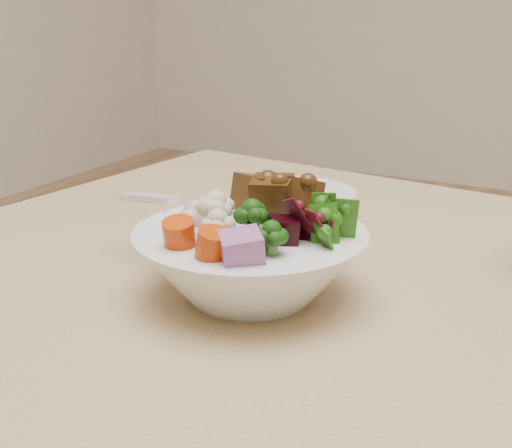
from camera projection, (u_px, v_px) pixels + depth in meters
The scene contains 3 objects.
food_bowl at pixel (253, 259), 0.66m from camera, with size 0.22×0.22×0.12m.
soup_spoon at pixel (174, 212), 0.71m from camera, with size 0.13×0.06×0.03m.
side_bowl at pixel (298, 209), 0.86m from camera, with size 0.14×0.14×0.05m, color white, non-canonical shape.
Camera 1 is at (0.12, -0.60, 0.95)m, focal length 50.00 mm.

